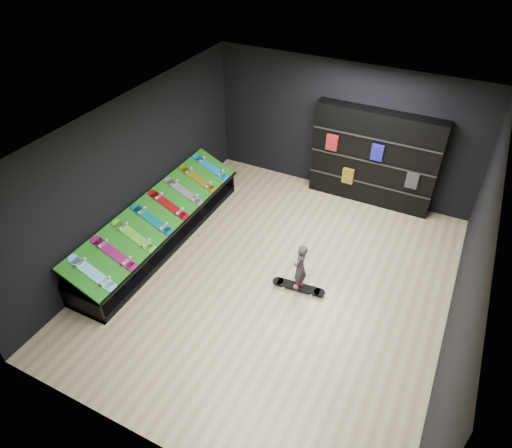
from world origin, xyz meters
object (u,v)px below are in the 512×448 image
at_px(back_shelving, 374,158).
at_px(child, 299,275).
at_px(floor_skateboard, 298,288).
at_px(display_rack, 161,231).

relative_size(back_shelving, child, 4.83).
xyz_separation_m(back_shelving, child, (-0.31, -3.36, -0.71)).
bearing_deg(back_shelving, child, -95.32).
relative_size(back_shelving, floor_skateboard, 2.76).
xyz_separation_m(back_shelving, floor_skateboard, (-0.31, -3.36, -1.04)).
height_order(back_shelving, child, back_shelving).
bearing_deg(display_rack, floor_skateboard, -0.80).
relative_size(display_rack, child, 8.02).
bearing_deg(floor_skateboard, display_rack, 173.82).
distance_m(back_shelving, child, 3.45).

